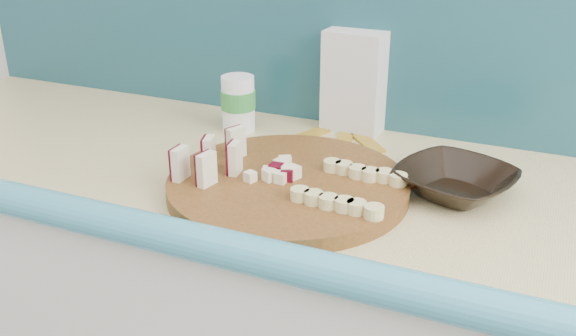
{
  "coord_description": "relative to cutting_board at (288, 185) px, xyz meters",
  "views": [
    {
      "loc": [
        0.4,
        0.48,
        1.41
      ],
      "look_at": [
        0.0,
        1.41,
        0.96
      ],
      "focal_mm": 40.0,
      "sensor_mm": 36.0,
      "label": 1
    }
  ],
  "objects": [
    {
      "name": "cutting_board",
      "position": [
        0.0,
        0.0,
        0.0
      ],
      "size": [
        0.45,
        0.45,
        0.03
      ],
      "primitive_type": "cylinder",
      "rotation": [
        0.0,
        0.0,
        -0.06
      ],
      "color": "#48280F",
      "rests_on": "kitchen_counter"
    },
    {
      "name": "apple_chunks",
      "position": [
        -0.03,
        0.0,
        0.02
      ],
      "size": [
        0.06,
        0.06,
        0.02
      ],
      "color": "#F9EFC7",
      "rests_on": "cutting_board"
    },
    {
      "name": "apple_wedges",
      "position": [
        -0.13,
        -0.03,
        0.04
      ],
      "size": [
        0.1,
        0.16,
        0.06
      ],
      "color": "beige",
      "rests_on": "cutting_board"
    },
    {
      "name": "brown_bowl",
      "position": [
        0.27,
        0.11,
        0.01
      ],
      "size": [
        0.25,
        0.25,
        0.05
      ],
      "primitive_type": "imported",
      "rotation": [
        0.0,
        0.0,
        -0.37
      ],
      "color": "black",
      "rests_on": "kitchen_counter"
    },
    {
      "name": "canister",
      "position": [
        -0.22,
        0.24,
        0.05
      ],
      "size": [
        0.07,
        0.07,
        0.12
      ],
      "rotation": [
        0.0,
        0.0,
        0.05
      ],
      "color": "white",
      "rests_on": "kitchen_counter"
    },
    {
      "name": "backsplash",
      "position": [
        0.1,
        0.38,
        0.24
      ],
      "size": [
        2.2,
        0.02,
        0.5
      ],
      "primitive_type": "cube",
      "color": "teal",
      "rests_on": "kitchen_counter"
    },
    {
      "name": "banana_slices",
      "position": [
        0.12,
        -0.01,
        0.02
      ],
      "size": [
        0.17,
        0.17,
        0.02
      ],
      "color": "#DDCD87",
      "rests_on": "cutting_board"
    },
    {
      "name": "flour_bag",
      "position": [
        0.01,
        0.35,
        0.1
      ],
      "size": [
        0.13,
        0.1,
        0.22
      ],
      "primitive_type": "cube",
      "rotation": [
        0.0,
        0.0,
        -0.08
      ],
      "color": "silver",
      "rests_on": "kitchen_counter"
    },
    {
      "name": "banana_peel",
      "position": [
        0.0,
        0.3,
        -0.01
      ],
      "size": [
        0.21,
        0.17,
        0.01
      ],
      "rotation": [
        0.0,
        0.0,
        0.02
      ],
      "color": "gold",
      "rests_on": "kitchen_counter"
    }
  ]
}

